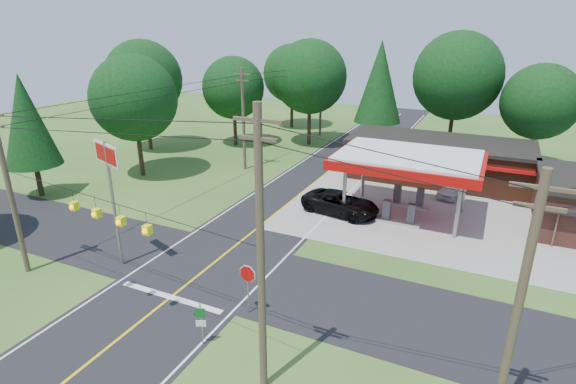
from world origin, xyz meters
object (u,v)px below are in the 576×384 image
at_px(gas_canopy, 408,162).
at_px(octagonal_stop_sign, 248,277).
at_px(sedan_car, 453,189).
at_px(big_stop_sign, 109,174).
at_px(suv_car, 341,203).

bearing_deg(gas_canopy, octagonal_stop_sign, -105.69).
relative_size(gas_canopy, octagonal_stop_sign, 3.82).
xyz_separation_m(sedan_car, octagonal_stop_sign, (-7.50, -21.80, 1.42)).
xyz_separation_m(gas_canopy, big_stop_sign, (-14.00, -15.01, 1.57)).
relative_size(sedan_car, big_stop_sign, 0.51).
distance_m(gas_canopy, octagonal_stop_sign, 16.78).
xyz_separation_m(gas_canopy, suv_car, (-4.50, -1.78, -3.43)).
distance_m(suv_car, octagonal_stop_sign, 14.29).
bearing_deg(gas_canopy, suv_car, -158.46).
distance_m(gas_canopy, sedan_car, 7.44).
relative_size(gas_canopy, big_stop_sign, 1.37).
bearing_deg(octagonal_stop_sign, sedan_car, 71.01).
xyz_separation_m(sedan_car, big_stop_sign, (-17.00, -20.79, 5.17)).
height_order(gas_canopy, suv_car, gas_canopy).
relative_size(gas_canopy, sedan_car, 2.71).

